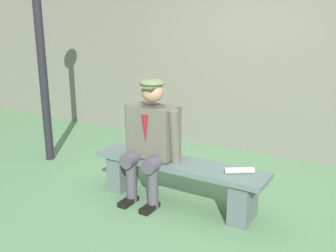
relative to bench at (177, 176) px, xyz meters
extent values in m
plane|color=#568154|center=(0.00, 0.00, -0.29)|extent=(30.00, 30.00, 0.00)
cube|color=#536760|center=(0.00, 0.00, 0.13)|extent=(1.81, 0.40, 0.05)
cube|color=#50605C|center=(-0.70, 0.00, -0.09)|extent=(0.18, 0.34, 0.40)
cube|color=#50605C|center=(0.70, 0.00, -0.09)|extent=(0.18, 0.34, 0.40)
cube|color=#585746|center=(0.28, 0.00, 0.43)|extent=(0.47, 0.30, 0.52)
cylinder|color=#1E2338|center=(0.28, 0.00, 0.66)|extent=(0.26, 0.26, 0.06)
cone|color=maroon|center=(0.28, 0.15, 0.48)|extent=(0.07, 0.07, 0.28)
sphere|color=tan|center=(0.28, 0.02, 0.84)|extent=(0.22, 0.22, 0.22)
ellipsoid|color=#586B44|center=(0.28, 0.02, 0.92)|extent=(0.25, 0.25, 0.08)
cube|color=#586B44|center=(0.28, 0.12, 0.89)|extent=(0.18, 0.10, 0.02)
cylinder|color=#46434B|center=(0.15, 0.11, 0.17)|extent=(0.15, 0.41, 0.15)
cylinder|color=#46434B|center=(0.15, 0.23, -0.06)|extent=(0.11, 0.11, 0.46)
cube|color=black|center=(0.15, 0.29, -0.27)|extent=(0.10, 0.24, 0.05)
cylinder|color=#585746|center=(0.01, 0.04, 0.41)|extent=(0.10, 0.16, 0.57)
cylinder|color=#46434B|center=(0.41, 0.11, 0.17)|extent=(0.15, 0.41, 0.15)
cylinder|color=#46434B|center=(0.41, 0.23, -0.06)|extent=(0.11, 0.11, 0.46)
cube|color=black|center=(0.41, 0.29, -0.27)|extent=(0.10, 0.24, 0.05)
cylinder|color=#585746|center=(0.55, 0.04, 0.41)|extent=(0.11, 0.13, 0.56)
cylinder|color=beige|center=(-0.63, -0.03, 0.18)|extent=(0.25, 0.19, 0.06)
cube|color=slate|center=(0.00, -2.03, 1.01)|extent=(12.00, 0.24, 2.59)
cylinder|color=black|center=(2.11, -0.22, 0.98)|extent=(0.11, 0.11, 2.55)
camera|label=1|loc=(-1.70, 2.99, 1.45)|focal=39.47mm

